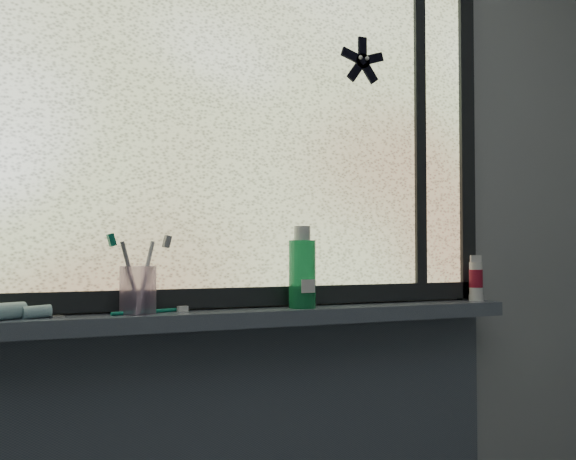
% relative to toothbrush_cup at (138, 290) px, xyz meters
% --- Properties ---
extents(wall_back, '(3.00, 0.01, 2.50)m').
position_rel_toothbrush_cup_xyz_m(wall_back, '(0.25, 0.07, 0.17)').
color(wall_back, '#9EA3A8').
rests_on(wall_back, ground).
extents(windowsill, '(1.62, 0.14, 0.04)m').
position_rel_toothbrush_cup_xyz_m(windowsill, '(0.25, -0.01, -0.08)').
color(windowsill, '#4B5464').
rests_on(windowsill, wall_back).
extents(window_pane, '(1.50, 0.01, 1.00)m').
position_rel_toothbrush_cup_xyz_m(window_pane, '(0.25, 0.05, 0.45)').
color(window_pane, silver).
rests_on(window_pane, wall_back).
extents(frame_bottom, '(1.60, 0.03, 0.05)m').
position_rel_toothbrush_cup_xyz_m(frame_bottom, '(0.25, 0.04, -0.03)').
color(frame_bottom, black).
rests_on(frame_bottom, windowsill).
extents(frame_right, '(0.05, 0.03, 1.10)m').
position_rel_toothbrush_cup_xyz_m(frame_right, '(1.02, 0.04, 0.45)').
color(frame_right, black).
rests_on(frame_right, wall_back).
extents(frame_mullion, '(0.03, 0.03, 1.00)m').
position_rel_toothbrush_cup_xyz_m(frame_mullion, '(0.85, 0.04, 0.45)').
color(frame_mullion, black).
rests_on(frame_mullion, wall_back).
extents(starfish_sticker, '(0.15, 0.02, 0.15)m').
position_rel_toothbrush_cup_xyz_m(starfish_sticker, '(0.65, 0.03, 0.64)').
color(starfish_sticker, black).
rests_on(starfish_sticker, window_pane).
extents(toothpaste_tube, '(0.21, 0.13, 0.04)m').
position_rel_toothbrush_cup_xyz_m(toothpaste_tube, '(-0.26, -0.02, -0.04)').
color(toothpaste_tube, silver).
rests_on(toothpaste_tube, windowsill).
extents(toothbrush_cup, '(0.10, 0.10, 0.11)m').
position_rel_toothbrush_cup_xyz_m(toothbrush_cup, '(0.00, 0.00, 0.00)').
color(toothbrush_cup, '#B191BF').
rests_on(toothbrush_cup, windowsill).
extents(toothbrush_lying, '(0.21, 0.08, 0.01)m').
position_rel_toothbrush_cup_xyz_m(toothbrush_lying, '(0.02, -0.00, -0.05)').
color(toothbrush_lying, '#0D7A5F').
rests_on(toothbrush_lying, windowsill).
extents(mouthwash_bottle, '(0.07, 0.07, 0.18)m').
position_rel_toothbrush_cup_xyz_m(mouthwash_bottle, '(0.43, -0.02, 0.05)').
color(mouthwash_bottle, '#1FA15A').
rests_on(mouthwash_bottle, windowsill).
extents(cream_tube, '(0.05, 0.05, 0.10)m').
position_rel_toothbrush_cup_xyz_m(cream_tube, '(1.01, -0.01, 0.02)').
color(cream_tube, silver).
rests_on(cream_tube, windowsill).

